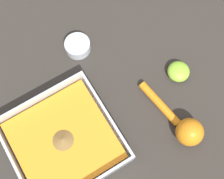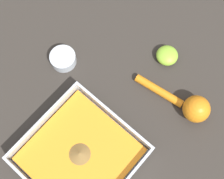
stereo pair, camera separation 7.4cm
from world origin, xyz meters
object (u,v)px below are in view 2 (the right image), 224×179
(spice_bowl, at_px, (63,59))
(lemon_half, at_px, (167,55))
(square_dish, at_px, (80,155))
(lemon_squeezer, at_px, (190,106))

(spice_bowl, bearing_deg, lemon_half, -136.80)
(spice_bowl, xyz_separation_m, lemon_half, (-0.19, -0.18, 0.00))
(square_dish, relative_size, lemon_half, 4.26)
(lemon_squeezer, bearing_deg, square_dish, -123.63)
(spice_bowl, xyz_separation_m, lemon_squeezer, (-0.32, -0.11, 0.02))
(square_dish, relative_size, lemon_squeezer, 1.22)
(spice_bowl, bearing_deg, square_dish, 143.43)
(square_dish, distance_m, lemon_squeezer, 0.28)
(spice_bowl, relative_size, lemon_squeezer, 0.34)
(lemon_squeezer, distance_m, lemon_half, 0.15)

